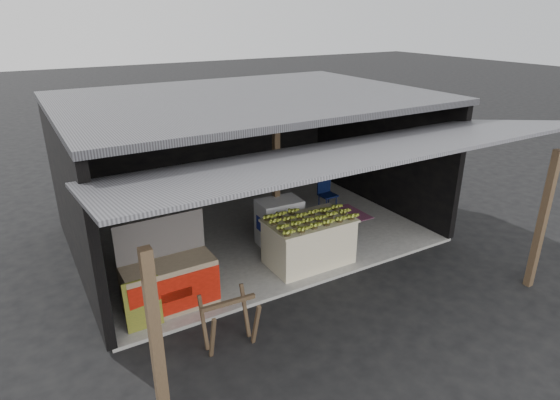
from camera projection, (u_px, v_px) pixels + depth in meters
ground at (315, 286)px, 8.33m from camera, size 80.00×80.00×0.00m
concrete_slab at (251, 232)px, 10.32m from camera, size 7.00×5.00×0.06m
shophouse at (242, 137)px, 9.80m from camera, size 7.40×7.29×3.02m
banana_table at (309, 241)px, 8.84m from camera, size 1.63×1.01×0.89m
banana_pile at (310, 215)px, 8.64m from camera, size 1.50×0.91×0.18m
white_crate at (279, 222)px, 9.55m from camera, size 0.90×0.64×0.97m
neighbor_stall at (170, 282)px, 7.48m from camera, size 1.45×0.67×1.49m
green_signboard at (143, 304)px, 6.99m from camera, size 0.55×0.09×0.82m
sawhorse at (229, 318)px, 6.63m from camera, size 0.80×0.73×0.79m
water_barrel at (336, 233)px, 9.65m from camera, size 0.33×0.33×0.48m
plastic_chair at (326, 191)px, 11.25m from camera, size 0.38×0.38×0.80m
magenta_rug at (335, 217)px, 10.98m from camera, size 1.51×1.01×0.01m
picture_frames at (199, 127)px, 11.44m from camera, size 1.62×0.04×0.46m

